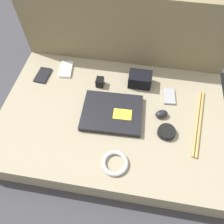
# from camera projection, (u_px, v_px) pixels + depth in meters

# --- Properties ---
(ground_plane) EXTENTS (8.00, 8.00, 0.00)m
(ground_plane) POSITION_uv_depth(u_px,v_px,m) (112.00, 129.00, 1.23)
(ground_plane) COLOR #38383D
(couch_seat) EXTENTS (1.14, 0.75, 0.15)m
(couch_seat) POSITION_uv_depth(u_px,v_px,m) (112.00, 122.00, 1.17)
(couch_seat) COLOR gray
(couch_seat) RESTS_ON ground_plane
(couch_backrest) EXTENTS (1.14, 0.20, 0.55)m
(couch_backrest) POSITION_uv_depth(u_px,v_px,m) (125.00, 35.00, 1.26)
(couch_backrest) COLOR #756B4C
(couch_backrest) RESTS_ON ground_plane
(laptop) EXTENTS (0.31, 0.25, 0.03)m
(laptop) POSITION_uv_depth(u_px,v_px,m) (112.00, 113.00, 1.09)
(laptop) COLOR black
(laptop) RESTS_ON couch_seat
(computer_mouse) EXTENTS (0.07, 0.06, 0.04)m
(computer_mouse) POSITION_uv_depth(u_px,v_px,m) (162.00, 114.00, 1.08)
(computer_mouse) COLOR black
(computer_mouse) RESTS_ON couch_seat
(speaker_puck) EXTENTS (0.09, 0.09, 0.03)m
(speaker_puck) POSITION_uv_depth(u_px,v_px,m) (167.00, 132.00, 1.03)
(speaker_puck) COLOR black
(speaker_puck) RESTS_ON couch_seat
(phone_silver) EXTENTS (0.07, 0.11, 0.01)m
(phone_silver) POSITION_uv_depth(u_px,v_px,m) (169.00, 96.00, 1.16)
(phone_silver) COLOR #99999E
(phone_silver) RESTS_ON couch_seat
(phone_black) EXTENTS (0.08, 0.13, 0.01)m
(phone_black) POSITION_uv_depth(u_px,v_px,m) (66.00, 69.00, 1.27)
(phone_black) COLOR silver
(phone_black) RESTS_ON couch_seat
(phone_small) EXTENTS (0.08, 0.12, 0.01)m
(phone_small) POSITION_uv_depth(u_px,v_px,m) (43.00, 75.00, 1.24)
(phone_small) COLOR black
(phone_small) RESTS_ON couch_seat
(camera_pouch) EXTENTS (0.12, 0.09, 0.07)m
(camera_pouch) POSITION_uv_depth(u_px,v_px,m) (140.00, 79.00, 1.18)
(camera_pouch) COLOR black
(camera_pouch) RESTS_ON couch_seat
(charger_brick) EXTENTS (0.04, 0.05, 0.05)m
(charger_brick) POSITION_uv_depth(u_px,v_px,m) (100.00, 82.00, 1.19)
(charger_brick) COLOR black
(charger_brick) RESTS_ON couch_seat
(cable_coil) EXTENTS (0.12, 0.12, 0.02)m
(cable_coil) POSITION_uv_depth(u_px,v_px,m) (115.00, 163.00, 0.95)
(cable_coil) COLOR #B2B2B7
(cable_coil) RESTS_ON couch_seat
(drumstick_pair) EXTENTS (0.08, 0.39, 0.01)m
(drumstick_pair) POSITION_uv_depth(u_px,v_px,m) (199.00, 122.00, 1.07)
(drumstick_pair) COLOR tan
(drumstick_pair) RESTS_ON couch_seat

